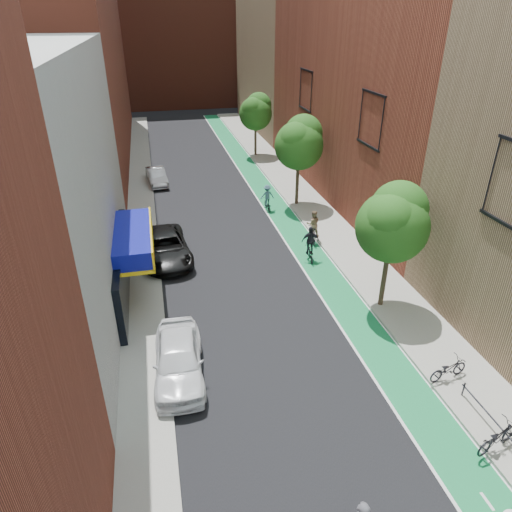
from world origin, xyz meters
TOP-DOWN VIEW (x-y plane):
  - bike_lane at (4.00, 26.00)m, footprint 2.00×68.00m
  - sidewalk_left at (-6.00, 26.00)m, footprint 2.00×68.00m
  - sidewalk_right at (6.50, 26.00)m, footprint 3.00×68.00m
  - building_left_white at (-11.00, 14.00)m, footprint 8.00×20.00m
  - building_left_far_red at (-11.00, 42.00)m, footprint 8.00×36.00m
  - building_right_mid_red at (12.00, 26.00)m, footprint 8.00×28.00m
  - building_right_far_tan at (12.00, 50.00)m, footprint 8.00×20.00m
  - building_far_closure at (0.00, 72.00)m, footprint 30.00×14.00m
  - tree_near at (5.65, 10.02)m, footprint 3.40×3.36m
  - tree_mid at (5.65, 24.02)m, footprint 3.55×3.53m
  - tree_far at (5.65, 38.02)m, footprint 3.30×3.25m
  - parked_car_white at (-4.60, 7.31)m, footprint 2.22×4.95m
  - parked_car_black at (-4.55, 17.49)m, footprint 3.07×5.85m
  - parked_car_silver at (-4.60, 31.35)m, footprint 1.87×4.29m
  - cyclist_lane_near at (4.70, 17.71)m, footprint 0.96×1.88m
  - cyclist_lane_mid at (3.76, 15.47)m, footprint 1.08×1.62m
  - cyclist_lane_far at (3.20, 23.61)m, footprint 1.04×1.60m
  - parked_bike_near at (5.76, 4.57)m, footprint 1.84×0.91m
  - parked_bike_far at (5.40, 1.26)m, footprint 2.01×1.18m

SIDE VIEW (x-z plane):
  - bike_lane at x=4.00m, z-range 0.00..0.01m
  - sidewalk_left at x=-6.00m, z-range 0.00..0.15m
  - sidewalk_right at x=6.50m, z-range 0.00..0.15m
  - parked_bike_near at x=5.76m, z-range 0.15..1.08m
  - parked_bike_far at x=5.40m, z-range 0.15..1.15m
  - parked_car_silver at x=-4.60m, z-range 0.00..1.37m
  - parked_car_black at x=-4.55m, z-range 0.00..1.57m
  - parked_car_white at x=-4.60m, z-range 0.00..1.65m
  - cyclist_lane_mid at x=3.76m, z-range -0.21..1.90m
  - cyclist_lane_far at x=3.20m, z-range -0.10..1.83m
  - cyclist_lane_near at x=4.70m, z-range -0.17..1.96m
  - tree_far at x=5.65m, z-range 1.40..7.60m
  - tree_near at x=5.65m, z-range 1.45..7.87m
  - tree_mid at x=5.65m, z-range 1.52..8.26m
  - building_left_white at x=-11.00m, z-range 0.00..12.00m
  - building_right_far_tan at x=12.00m, z-range 0.00..18.00m
  - building_far_closure at x=0.00m, z-range 0.00..20.00m
  - building_left_far_red at x=-11.00m, z-range 0.00..22.00m
  - building_right_mid_red at x=12.00m, z-range 0.00..22.00m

